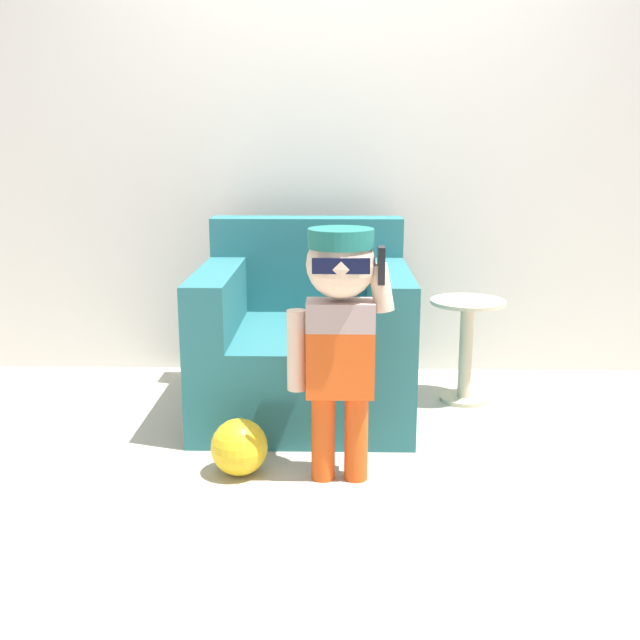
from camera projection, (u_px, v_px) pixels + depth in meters
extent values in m
plane|color=#BCB29E|center=(341.00, 413.00, 3.49)|extent=(10.00, 10.00, 0.00)
cube|color=silver|center=(342.00, 128.00, 3.89)|extent=(10.00, 0.05, 2.60)
cube|color=#286B70|center=(304.00, 369.00, 3.47)|extent=(0.95, 0.97, 0.41)
cube|color=#286B70|center=(307.00, 263.00, 3.76)|extent=(0.95, 0.18, 0.46)
cube|color=#286B70|center=(216.00, 301.00, 3.32)|extent=(0.18, 0.79, 0.27)
cube|color=#286B70|center=(390.00, 302.00, 3.30)|extent=(0.18, 0.79, 0.27)
cylinder|color=#E05119|center=(323.00, 437.00, 2.77)|extent=(0.09, 0.09, 0.33)
cylinder|color=#E05119|center=(356.00, 437.00, 2.77)|extent=(0.09, 0.09, 0.33)
cube|color=#E05119|center=(340.00, 362.00, 2.71)|extent=(0.24, 0.14, 0.24)
cube|color=#B29993|center=(340.00, 315.00, 2.67)|extent=(0.24, 0.14, 0.10)
sphere|color=beige|center=(341.00, 264.00, 2.62)|extent=(0.24, 0.24, 0.24)
cylinder|color=#1E7066|center=(341.00, 238.00, 2.60)|extent=(0.23, 0.23, 0.07)
cube|color=#1E7066|center=(341.00, 241.00, 2.71)|extent=(0.14, 0.11, 0.01)
cube|color=#0F1433|center=(341.00, 266.00, 2.51)|extent=(0.20, 0.01, 0.05)
cylinder|color=beige|center=(297.00, 350.00, 2.70)|extent=(0.07, 0.07, 0.30)
cylinder|color=beige|center=(381.00, 288.00, 2.64)|extent=(0.10, 0.07, 0.18)
cube|color=black|center=(381.00, 265.00, 2.60)|extent=(0.02, 0.07, 0.13)
cylinder|color=beige|center=(463.00, 398.00, 3.66)|extent=(0.23, 0.23, 0.02)
cylinder|color=beige|center=(466.00, 353.00, 3.60)|extent=(0.06, 0.06, 0.48)
cylinder|color=beige|center=(468.00, 302.00, 3.54)|extent=(0.36, 0.36, 0.02)
sphere|color=yellow|center=(239.00, 447.00, 2.83)|extent=(0.22, 0.22, 0.22)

